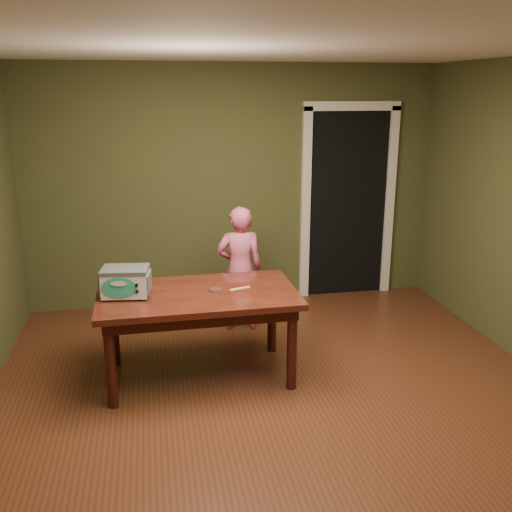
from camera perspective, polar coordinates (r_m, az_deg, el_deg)
The scene contains 8 objects.
floor at distance 4.39m, azimuth 3.06°, elevation -15.69°, with size 5.00×5.00×0.00m, color #5A2C19.
room_shell at distance 3.77m, azimuth 3.45°, elevation 6.88°, with size 4.52×5.02×2.61m.
doorway at distance 6.88m, azimuth 8.31°, elevation 5.54°, with size 1.10×0.66×2.25m.
dining_table at distance 4.67m, azimuth -5.81°, elevation -4.77°, with size 1.61×0.93×0.75m.
toy_oven at distance 4.59m, azimuth -12.92°, elevation -2.46°, with size 0.41×0.30×0.24m.
baking_pan at distance 4.64m, azimuth -4.01°, elevation -3.40°, with size 0.10×0.10×0.02m.
spatula at distance 4.68m, azimuth -1.60°, elevation -3.26°, with size 0.18×0.03×0.01m, color #FFE56E.
child at distance 5.61m, azimuth -1.64°, elevation -1.29°, with size 0.46×0.30×1.25m, color #EB618C.
Camera 1 is at (-0.91, -3.61, 2.33)m, focal length 40.00 mm.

